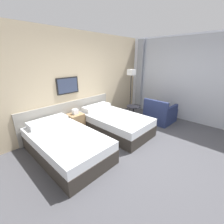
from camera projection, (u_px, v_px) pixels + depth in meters
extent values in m
plane|color=#47474C|center=(143.00, 151.00, 3.41)|extent=(16.00, 16.00, 0.00)
cube|color=#C6B28E|center=(81.00, 81.00, 4.38)|extent=(10.00, 0.06, 2.70)
cube|color=gray|center=(71.00, 116.00, 4.34)|extent=(2.83, 0.04, 0.85)
cube|color=black|center=(68.00, 86.00, 4.04)|extent=(0.64, 0.03, 0.44)
cube|color=#333D56|center=(68.00, 86.00, 4.03)|extent=(0.58, 0.01, 0.38)
cube|color=white|center=(196.00, 80.00, 4.64)|extent=(0.06, 4.69, 2.70)
cube|color=#B2B7C1|center=(196.00, 81.00, 4.62)|extent=(0.03, 4.31, 2.64)
cube|color=#8E939E|center=(139.00, 76.00, 5.85)|extent=(0.10, 0.24, 2.64)
cube|color=#332D28|center=(67.00, 149.00, 3.24)|extent=(1.13, 2.00, 0.30)
cube|color=silver|center=(66.00, 139.00, 3.15)|extent=(1.12, 1.98, 0.19)
cube|color=silver|center=(48.00, 122.00, 3.59)|extent=(0.90, 0.34, 0.13)
cube|color=#332D28|center=(115.00, 126.00, 4.29)|extent=(1.13, 2.00, 0.30)
cube|color=silver|center=(115.00, 118.00, 4.21)|extent=(1.12, 1.98, 0.19)
cube|color=silver|center=(97.00, 107.00, 4.65)|extent=(0.90, 0.34, 0.13)
cube|color=#9E7A51|center=(76.00, 123.00, 4.23)|extent=(0.39, 0.38, 0.54)
cube|color=white|center=(75.00, 112.00, 4.11)|extent=(0.14, 0.14, 0.14)
cylinder|color=black|center=(130.00, 113.00, 5.77)|extent=(0.24, 0.24, 0.02)
cylinder|color=black|center=(130.00, 95.00, 5.52)|extent=(0.02, 0.02, 1.41)
cube|color=white|center=(131.00, 72.00, 5.25)|extent=(0.22, 0.22, 0.19)
cylinder|color=black|center=(133.00, 120.00, 5.08)|extent=(0.30, 0.30, 0.01)
cylinder|color=black|center=(133.00, 113.00, 5.00)|extent=(0.05, 0.05, 0.48)
cylinder|color=black|center=(134.00, 106.00, 4.91)|extent=(0.46, 0.46, 0.02)
cube|color=navy|center=(160.00, 115.00, 4.96)|extent=(0.87, 0.82, 0.42)
cube|color=navy|center=(155.00, 106.00, 4.57)|extent=(0.12, 0.80, 0.37)
cube|color=navy|center=(172.00, 109.00, 4.62)|extent=(0.72, 0.11, 0.18)
cube|color=navy|center=(151.00, 104.00, 5.09)|extent=(0.72, 0.11, 0.18)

